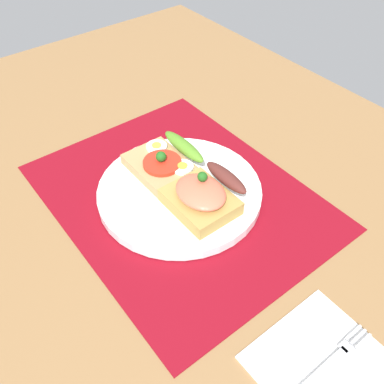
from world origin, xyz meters
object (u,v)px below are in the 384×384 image
(sandwich_egg_tomato, at_px, (166,162))
(fork, at_px, (329,364))
(plate, at_px, (180,192))
(napkin, at_px, (324,365))
(sandwich_salmon, at_px, (205,194))

(sandwich_egg_tomato, bearing_deg, fork, -6.45)
(plate, distance_m, fork, 0.31)
(sandwich_egg_tomato, height_order, napkin, sandwich_egg_tomato)
(plate, bearing_deg, sandwich_salmon, 10.42)
(sandwich_egg_tomato, relative_size, sandwich_salmon, 1.11)
(fork, bearing_deg, sandwich_salmon, 171.43)
(napkin, bearing_deg, plate, 173.83)
(sandwich_salmon, distance_m, napkin, 0.26)
(sandwich_salmon, height_order, fork, sandwich_salmon)
(sandwich_salmon, xyz_separation_m, napkin, (0.25, -0.04, -0.03))
(plate, distance_m, sandwich_egg_tomato, 0.05)
(plate, relative_size, fork, 1.78)
(plate, height_order, sandwich_egg_tomato, sandwich_egg_tomato)
(sandwich_salmon, relative_size, napkin, 0.70)
(sandwich_egg_tomato, height_order, sandwich_salmon, sandwich_salmon)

